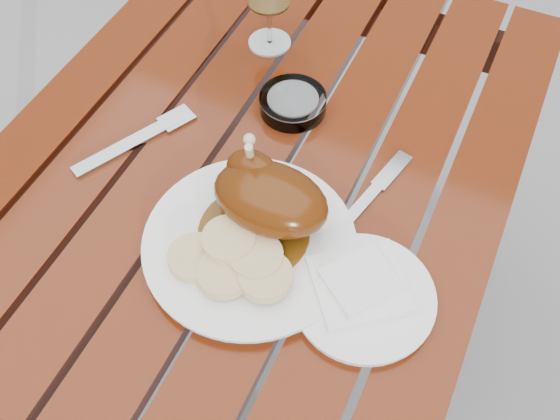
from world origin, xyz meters
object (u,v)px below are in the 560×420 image
(dinner_plate, at_px, (250,244))
(ashtray, at_px, (293,103))
(wine_glass, at_px, (269,1))
(table, at_px, (250,286))
(side_plate, at_px, (363,297))

(dinner_plate, relative_size, ashtray, 2.70)
(dinner_plate, bearing_deg, ashtray, 101.83)
(wine_glass, bearing_deg, table, -72.71)
(wine_glass, height_order, ashtray, wine_glass)
(dinner_plate, xyz_separation_m, wine_glass, (-0.17, 0.41, 0.08))
(dinner_plate, distance_m, side_plate, 0.18)
(table, height_order, wine_glass, wine_glass)
(table, bearing_deg, side_plate, -26.84)
(table, bearing_deg, wine_glass, 107.29)
(dinner_plate, distance_m, wine_glass, 0.45)
(dinner_plate, distance_m, ashtray, 0.28)
(dinner_plate, height_order, wine_glass, wine_glass)
(table, xyz_separation_m, dinner_plate, (0.07, -0.12, 0.38))
(table, distance_m, dinner_plate, 0.41)
(dinner_plate, height_order, side_plate, dinner_plate)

